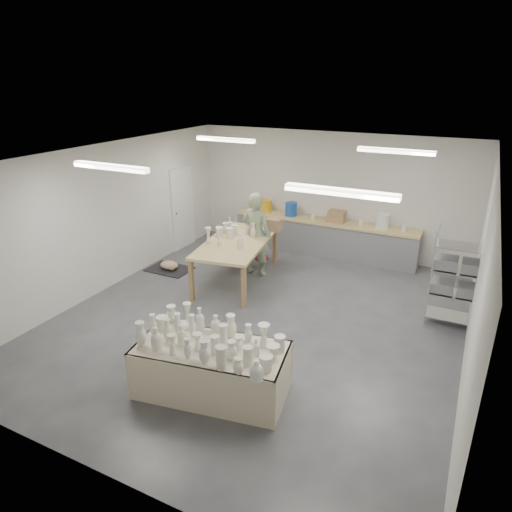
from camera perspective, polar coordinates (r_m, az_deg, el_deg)
The scene contains 9 objects.
room at distance 7.92m, azimuth 0.04°, elevation 5.67°, with size 8.00×8.02×3.00m.
back_counter at distance 11.55m, azimuth 8.41°, elevation 2.48°, with size 4.60×0.60×1.24m.
wire_shelf at distance 8.79m, azimuth 23.87°, elevation -2.49°, with size 0.88×0.48×1.80m.
drying_table at distance 6.63m, azimuth -5.59°, elevation -13.57°, with size 2.25×1.35×1.11m.
work_table at distance 9.90m, azimuth -2.11°, elevation 2.01°, with size 1.62×2.64×1.28m.
rug at distance 10.86m, azimuth -10.76°, elevation -1.62°, with size 1.00×0.70×0.02m, color black.
cat at distance 10.80m, azimuth -10.75°, elevation -1.15°, with size 0.52×0.43×0.19m.
potter at distance 10.12m, azimuth 0.01°, elevation 2.72°, with size 0.69×0.45×1.90m, color gray.
red_stool at distance 10.58m, azimuth 0.66°, elevation -0.26°, with size 0.37×0.37×0.32m.
Camera 1 is at (3.26, -6.74, 4.24)m, focal length 32.00 mm.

